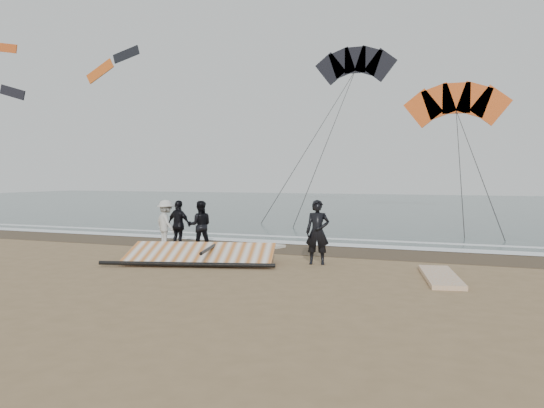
{
  "coord_description": "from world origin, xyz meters",
  "views": [
    {
      "loc": [
        4.63,
        -12.53,
        2.48
      ],
      "look_at": [
        -1.31,
        3.0,
        1.6
      ],
      "focal_mm": 35.0,
      "sensor_mm": 36.0,
      "label": 1
    }
  ],
  "objects_px": {
    "man_main": "(318,232)",
    "board_white": "(441,277)",
    "sail_rig": "(200,256)",
    "board_cream": "(256,249)"
  },
  "relations": [
    {
      "from": "sail_rig",
      "to": "board_cream",
      "type": "bearing_deg",
      "value": 79.78
    },
    {
      "from": "man_main",
      "to": "sail_rig",
      "type": "relative_size",
      "value": 0.39
    },
    {
      "from": "board_white",
      "to": "board_cream",
      "type": "bearing_deg",
      "value": 142.86
    },
    {
      "from": "board_cream",
      "to": "sail_rig",
      "type": "height_order",
      "value": "sail_rig"
    },
    {
      "from": "man_main",
      "to": "board_white",
      "type": "xyz_separation_m",
      "value": [
        3.37,
        -0.99,
        -0.85
      ]
    },
    {
      "from": "man_main",
      "to": "board_cream",
      "type": "xyz_separation_m",
      "value": [
        -2.68,
        1.9,
        -0.86
      ]
    },
    {
      "from": "board_white",
      "to": "sail_rig",
      "type": "relative_size",
      "value": 0.57
    },
    {
      "from": "man_main",
      "to": "board_white",
      "type": "bearing_deg",
      "value": -26.76
    },
    {
      "from": "man_main",
      "to": "board_cream",
      "type": "relative_size",
      "value": 0.76
    },
    {
      "from": "man_main",
      "to": "board_white",
      "type": "distance_m",
      "value": 3.61
    }
  ]
}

